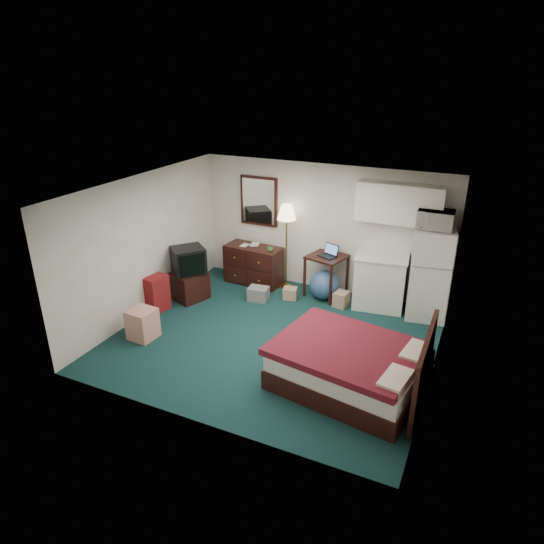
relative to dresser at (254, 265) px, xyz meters
The scene contains 25 objects.
floor 2.34m from the dresser, 54.96° to the right, with size 5.00×4.50×0.01m, color black.
ceiling 3.12m from the dresser, 54.96° to the right, with size 5.00×4.50×0.01m, color white.
walls 2.46m from the dresser, 54.96° to the right, with size 5.01×4.51×2.50m.
mirror 1.30m from the dresser, 94.73° to the left, with size 0.80×0.06×1.00m, color white, non-canonical shape.
upper_cabinets 3.18m from the dresser, ahead, with size 1.50×0.35×0.70m, color white, non-canonical shape.
headboard 4.59m from the dresser, 34.41° to the right, with size 0.06×1.56×1.00m, color black, non-canonical shape.
dresser is the anchor object (origin of this frame).
floor_lamp 0.83m from the dresser, ahead, with size 0.37×0.37×1.72m, color #B38D2E, non-canonical shape.
desk 1.55m from the dresser, ahead, with size 0.66×0.66×0.83m, color black, non-canonical shape.
exercise_ball 1.58m from the dresser, ahead, with size 0.57×0.57×0.57m, color #34527D.
kitchen_counter 2.60m from the dresser, ahead, with size 0.90×0.68×0.98m, color white, non-canonical shape.
fridge 3.48m from the dresser, ahead, with size 0.67×0.67×1.64m, color silver, non-canonical shape.
bed 3.82m from the dresser, 42.76° to the right, with size 1.94×1.52×0.62m, color #4D151E, non-canonical shape.
tv_stand 1.43m from the dresser, 123.04° to the right, with size 0.54×0.59×0.54m, color black, non-canonical shape.
suitcase 2.12m from the dresser, 119.14° to the right, with size 0.26×0.41×0.67m, color #620B03, non-canonical shape.
retail_box 2.83m from the dresser, 103.32° to the right, with size 0.41×0.41×0.51m, color beige, non-canonical shape.
file_bin 0.88m from the dresser, 57.24° to the right, with size 0.38×0.28×0.26m, color gray, non-canonical shape.
cardboard_box_a 1.09m from the dresser, 21.48° to the right, with size 0.26×0.22×0.22m, color #9D8062, non-canonical shape.
cardboard_box_b 2.01m from the dresser, ahead, with size 0.24×0.28×0.28m, color #9D8062, non-canonical shape.
laptop 1.66m from the dresser, ahead, with size 0.32×0.26×0.22m, color black, non-canonical shape.
crt_tv 1.46m from the dresser, 123.35° to the right, with size 0.54×0.58×0.49m, color black, non-canonical shape.
microwave 3.72m from the dresser, ahead, with size 0.58×0.32×0.40m, color silver.
book_a 0.56m from the dresser, behind, with size 0.15×0.02×0.20m, color #9D8062.
book_b 0.53m from the dresser, 140.09° to the left, with size 0.17×0.02×0.24m, color #9D8062.
mug 0.63m from the dresser, 12.97° to the right, with size 0.12×0.09×0.12m, color #40833B.
Camera 1 is at (2.89, -6.30, 4.16)m, focal length 32.00 mm.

